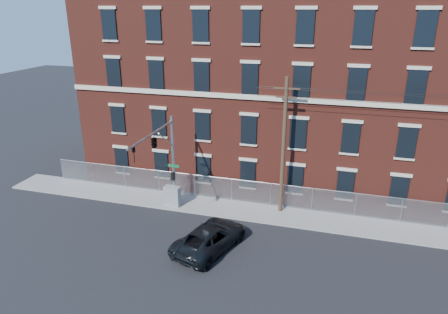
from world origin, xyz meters
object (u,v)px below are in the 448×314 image
object	(u,v)px
traffic_signal_mast	(159,149)
utility_cabinet	(173,196)
utility_pole_near	(284,145)
pickup_truck	(210,237)

from	to	relation	value
traffic_signal_mast	utility_cabinet	bearing A→B (deg)	92.31
utility_pole_near	utility_cabinet	bearing A→B (deg)	-170.17
traffic_signal_mast	utility_pole_near	size ratio (longest dim) A/B	0.70
pickup_truck	utility_cabinet	distance (m)	6.55
traffic_signal_mast	utility_pole_near	world-z (taller)	utility_pole_near
traffic_signal_mast	utility_pole_near	xyz separation A→B (m)	(8.00, 3.42, -0.05)
utility_pole_near	utility_cabinet	xyz separation A→B (m)	(-8.08, -1.40, -4.45)
utility_pole_near	pickup_truck	xyz separation A→B (m)	(-3.53, -6.11, -4.55)
traffic_signal_mast	utility_pole_near	bearing A→B (deg)	23.14
traffic_signal_mast	pickup_truck	size ratio (longest dim) A/B	1.23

